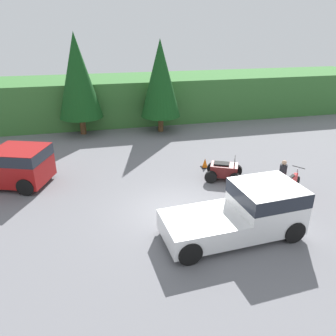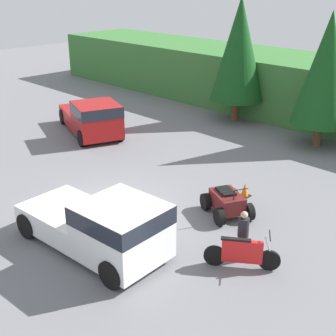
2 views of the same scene
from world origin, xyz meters
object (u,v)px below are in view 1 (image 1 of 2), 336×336
(pickup_truck_red, at_px, (6,165))
(quad_atv, at_px, (224,171))
(traffic_cone, at_px, (205,163))
(dirt_bike, at_px, (290,185))
(rider_person, at_px, (282,175))
(pickup_truck_second, at_px, (247,210))

(pickup_truck_red, relative_size, quad_atv, 2.56)
(quad_atv, height_order, traffic_cone, quad_atv)
(dirt_bike, relative_size, traffic_cone, 3.43)
(dirt_bike, distance_m, quad_atv, 3.33)
(dirt_bike, xyz_separation_m, traffic_cone, (-2.84, 3.99, -0.23))
(quad_atv, xyz_separation_m, rider_person, (2.14, -1.95, 0.41))
(pickup_truck_red, height_order, quad_atv, pickup_truck_red)
(pickup_truck_second, distance_m, quad_atv, 4.87)
(rider_person, bearing_deg, pickup_truck_second, -157.54)
(pickup_truck_red, distance_m, quad_atv, 10.96)
(pickup_truck_red, height_order, dirt_bike, pickup_truck_red)
(pickup_truck_second, height_order, quad_atv, pickup_truck_second)
(pickup_truck_red, bearing_deg, rider_person, 3.36)
(pickup_truck_red, distance_m, pickup_truck_second, 11.81)
(pickup_truck_second, height_order, rider_person, pickup_truck_second)
(rider_person, bearing_deg, quad_atv, 119.11)
(dirt_bike, height_order, rider_person, rider_person)
(dirt_bike, bearing_deg, pickup_truck_red, 125.78)
(rider_person, height_order, traffic_cone, rider_person)
(pickup_truck_second, xyz_separation_m, dirt_bike, (3.46, 2.41, -0.53))
(pickup_truck_second, height_order, dirt_bike, pickup_truck_second)
(pickup_truck_red, bearing_deg, pickup_truck_second, -14.31)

